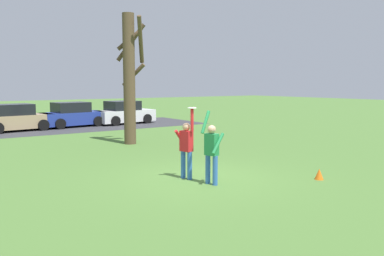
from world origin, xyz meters
The scene contains 10 objects.
ground_plane centered at (0.00, 0.00, 0.00)m, with size 120.00×120.00×0.00m, color #4C7533.
person_catcher centered at (-0.32, 0.17, 0.98)m, with size 0.49×0.58×2.08m.
person_defender centered at (-0.11, -0.76, 0.98)m, with size 0.52×0.61×2.04m.
frisbee_disc centered at (-0.27, -0.05, 2.09)m, with size 0.25×0.25×0.02m, color white.
parked_car_tan centered at (-2.01, 15.71, 0.73)m, with size 4.28×2.39×1.59m.
parked_car_blue centered at (1.55, 16.09, 0.73)m, with size 4.28×2.39×1.59m.
parked_car_white centered at (5.12, 15.95, 0.73)m, with size 4.28×2.39×1.59m.
parking_strip centered at (1.71, 15.75, 0.00)m, with size 16.58×6.40×0.01m, color #38383D.
bare_tree_tall centered at (1.38, 7.30, 3.15)m, with size 1.31×1.86×5.93m.
field_cone_orange centered at (2.80, -2.11, 0.16)m, with size 0.26×0.26×0.32m, color orange.
Camera 1 is at (-6.65, -9.17, 2.77)m, focal length 36.73 mm.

